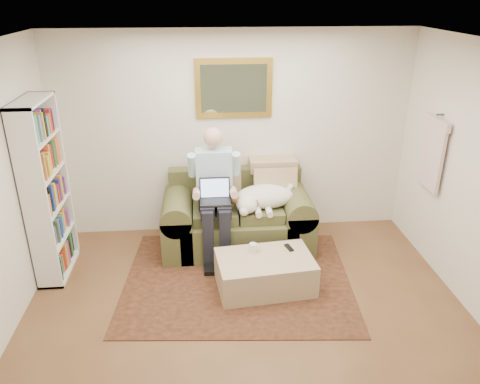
{
  "coord_description": "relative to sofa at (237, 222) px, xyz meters",
  "views": [
    {
      "loc": [
        -0.39,
        -3.2,
        3.02
      ],
      "look_at": [
        0.01,
        1.51,
        0.95
      ],
      "focal_mm": 35.0,
      "sensor_mm": 36.0,
      "label": 1
    }
  ],
  "objects": [
    {
      "name": "seated_man",
      "position": [
        -0.28,
        -0.17,
        0.46
      ],
      "size": [
        0.6,
        0.86,
        1.54
      ],
      "primitive_type": null,
      "color": "#8CC6D8",
      "rests_on": "sofa"
    },
    {
      "name": "coffee_mug",
      "position": [
        0.11,
        -0.82,
        0.1
      ],
      "size": [
        0.08,
        0.08,
        0.1
      ],
      "primitive_type": "cylinder",
      "color": "white",
      "rests_on": "ottoman"
    },
    {
      "name": "rug",
      "position": [
        -0.06,
        -0.79,
        -0.31
      ],
      "size": [
        2.65,
        2.19,
        0.01
      ],
      "primitive_type": "cube",
      "rotation": [
        0.0,
        0.0,
        -0.08
      ],
      "color": "black",
      "rests_on": "room_shell"
    },
    {
      "name": "room_shell",
      "position": [
        -0.01,
        -1.65,
        0.98
      ],
      "size": [
        4.51,
        5.0,
        2.61
      ],
      "color": "brown",
      "rests_on": "ground"
    },
    {
      "name": "ottoman",
      "position": [
        0.23,
        -0.95,
        -0.13
      ],
      "size": [
        1.08,
        0.75,
        0.37
      ],
      "primitive_type": "cube",
      "rotation": [
        0.0,
        0.0,
        0.11
      ],
      "color": "tan",
      "rests_on": "room_shell"
    },
    {
      "name": "sleeping_dog",
      "position": [
        0.33,
        -0.09,
        0.38
      ],
      "size": [
        0.76,
        0.47,
        0.28
      ],
      "primitive_type": null,
      "color": "white",
      "rests_on": "sofa"
    },
    {
      "name": "sofa",
      "position": [
        0.0,
        0.0,
        0.0
      ],
      "size": [
        1.83,
        0.93,
        1.1
      ],
      "color": "brown",
      "rests_on": "room_shell"
    },
    {
      "name": "wall_mirror",
      "position": [
        0.0,
        0.47,
        1.58
      ],
      "size": [
        0.94,
        0.04,
        0.72
      ],
      "color": "gold",
      "rests_on": "room_shell"
    },
    {
      "name": "tv_remote",
      "position": [
        0.52,
        -0.78,
        0.06
      ],
      "size": [
        0.09,
        0.16,
        0.02
      ],
      "primitive_type": "cube",
      "rotation": [
        0.0,
        0.0,
        0.27
      ],
      "color": "black",
      "rests_on": "ottoman"
    },
    {
      "name": "laptop",
      "position": [
        -0.28,
        -0.24,
        0.49
      ],
      "size": [
        0.36,
        0.28,
        0.26
      ],
      "color": "black",
      "rests_on": "seated_man"
    },
    {
      "name": "hanging_shirt",
      "position": [
        2.18,
        -0.4,
        1.03
      ],
      "size": [
        0.06,
        0.52,
        0.9
      ],
      "primitive_type": null,
      "color": "beige",
      "rests_on": "room_shell"
    },
    {
      "name": "bookshelf",
      "position": [
        -2.11,
        -0.4,
        0.68
      ],
      "size": [
        0.28,
        0.8,
        2.0
      ],
      "primitive_type": null,
      "color": "white",
      "rests_on": "room_shell"
    }
  ]
}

